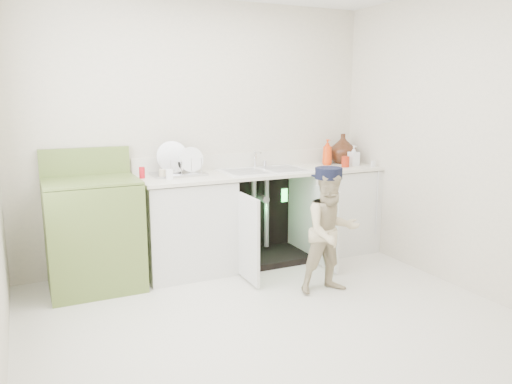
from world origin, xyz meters
TOP-DOWN VIEW (x-y plane):
  - ground at (0.00, 0.00)m, footprint 3.50×3.50m
  - room_shell at (0.00, 0.00)m, footprint 6.00×5.50m
  - counter_run at (0.58, 1.21)m, footprint 2.44×1.02m
  - avocado_stove at (-1.07, 1.18)m, footprint 0.76×0.65m
  - repair_worker at (0.69, 0.24)m, footprint 0.54×0.85m

SIDE VIEW (x-z plane):
  - ground at x=0.00m, z-range 0.00..0.00m
  - counter_run at x=0.58m, z-range -0.13..1.08m
  - avocado_stove at x=-1.07m, z-range -0.10..1.07m
  - repair_worker at x=0.69m, z-range 0.00..1.05m
  - room_shell at x=0.00m, z-range 0.62..1.88m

